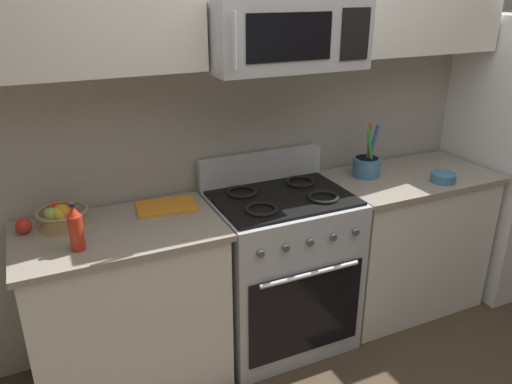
# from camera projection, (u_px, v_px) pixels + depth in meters

# --- Properties ---
(wall_back) EXTENTS (8.00, 0.10, 2.60)m
(wall_back) POSITION_uv_depth(u_px,v_px,m) (254.00, 113.00, 2.89)
(wall_back) COLOR #9E998E
(wall_back) RESTS_ON ground
(counter_left) EXTENTS (0.97, 0.60, 0.91)m
(counter_left) POSITION_uv_depth(u_px,v_px,m) (128.00, 309.00, 2.56)
(counter_left) COLOR silver
(counter_left) RESTS_ON ground
(range_oven) EXTENTS (0.76, 0.64, 1.09)m
(range_oven) POSITION_uv_depth(u_px,v_px,m) (280.00, 268.00, 2.90)
(range_oven) COLOR #B2B5BA
(range_oven) RESTS_ON ground
(counter_right) EXTENTS (1.00, 0.60, 0.91)m
(counter_right) POSITION_uv_depth(u_px,v_px,m) (403.00, 240.00, 3.25)
(counter_right) COLOR silver
(counter_right) RESTS_ON ground
(microwave) EXTENTS (0.77, 0.44, 0.34)m
(microwave) POSITION_uv_depth(u_px,v_px,m) (283.00, 33.00, 2.42)
(microwave) COLOR #B2B5BA
(utensil_crock) EXTENTS (0.16, 0.16, 0.34)m
(utensil_crock) POSITION_uv_depth(u_px,v_px,m) (367.00, 165.00, 3.03)
(utensil_crock) COLOR teal
(utensil_crock) RESTS_ON counter_right
(fruit_basket) EXTENTS (0.24, 0.24, 0.11)m
(fruit_basket) POSITION_uv_depth(u_px,v_px,m) (62.00, 216.00, 2.40)
(fruit_basket) COLOR #9E7A4C
(fruit_basket) RESTS_ON counter_left
(apple_loose) EXTENTS (0.07, 0.07, 0.07)m
(apple_loose) POSITION_uv_depth(u_px,v_px,m) (24.00, 226.00, 2.33)
(apple_loose) COLOR red
(apple_loose) RESTS_ON counter_left
(cutting_board) EXTENTS (0.33, 0.24, 0.02)m
(cutting_board) POSITION_uv_depth(u_px,v_px,m) (166.00, 207.00, 2.61)
(cutting_board) COLOR orange
(cutting_board) RESTS_ON counter_left
(bottle_hot_sauce) EXTENTS (0.06, 0.06, 0.22)m
(bottle_hot_sauce) POSITION_uv_depth(u_px,v_px,m) (76.00, 229.00, 2.17)
(bottle_hot_sauce) COLOR red
(bottle_hot_sauce) RESTS_ON counter_left
(prep_bowl) EXTENTS (0.15, 0.15, 0.06)m
(prep_bowl) POSITION_uv_depth(u_px,v_px,m) (443.00, 177.00, 2.95)
(prep_bowl) COLOR teal
(prep_bowl) RESTS_ON counter_right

